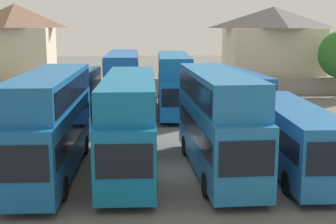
{
  "coord_description": "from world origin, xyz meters",
  "views": [
    {
      "loc": [
        -1.83,
        -22.78,
        7.44
      ],
      "look_at": [
        0.0,
        3.0,
        2.55
      ],
      "focal_mm": 50.02,
      "sensor_mm": 36.0,
      "label": 1
    }
  ],
  "objects_px": {
    "bus_6": "(123,80)",
    "bus_7": "(174,81)",
    "bus_5": "(76,90)",
    "bus_2": "(130,118)",
    "house_terrace_centre": "(272,47)",
    "bus_4": "(293,135)",
    "house_terrace_left": "(17,46)",
    "bus_1": "(51,118)",
    "bus_3": "(218,116)",
    "bus_8": "(237,89)"
  },
  "relations": [
    {
      "from": "bus_1",
      "to": "house_terrace_left",
      "type": "xyz_separation_m",
      "value": [
        -9.09,
        31.3,
        2.07
      ]
    },
    {
      "from": "bus_2",
      "to": "bus_7",
      "type": "distance_m",
      "value": 15.77
    },
    {
      "from": "house_terrace_centre",
      "to": "bus_6",
      "type": "bearing_deg",
      "value": -138.28
    },
    {
      "from": "bus_7",
      "to": "house_terrace_left",
      "type": "height_order",
      "value": "house_terrace_left"
    },
    {
      "from": "bus_3",
      "to": "bus_8",
      "type": "distance_m",
      "value": 16.75
    },
    {
      "from": "bus_2",
      "to": "bus_6",
      "type": "height_order",
      "value": "bus_6"
    },
    {
      "from": "bus_2",
      "to": "house_terrace_centre",
      "type": "distance_m",
      "value": 34.83
    },
    {
      "from": "bus_6",
      "to": "bus_7",
      "type": "height_order",
      "value": "bus_6"
    },
    {
      "from": "bus_1",
      "to": "house_terrace_left",
      "type": "bearing_deg",
      "value": -162.28
    },
    {
      "from": "house_terrace_left",
      "to": "bus_4",
      "type": "bearing_deg",
      "value": -56.33
    },
    {
      "from": "house_terrace_left",
      "to": "bus_6",
      "type": "bearing_deg",
      "value": -51.44
    },
    {
      "from": "bus_3",
      "to": "bus_5",
      "type": "xyz_separation_m",
      "value": [
        -9.0,
        15.96,
        -0.85
      ]
    },
    {
      "from": "bus_8",
      "to": "house_terrace_left",
      "type": "height_order",
      "value": "house_terrace_left"
    },
    {
      "from": "bus_7",
      "to": "house_terrace_left",
      "type": "relative_size",
      "value": 1.15
    },
    {
      "from": "bus_2",
      "to": "bus_5",
      "type": "relative_size",
      "value": 1.07
    },
    {
      "from": "bus_5",
      "to": "bus_8",
      "type": "bearing_deg",
      "value": 95.37
    },
    {
      "from": "bus_1",
      "to": "bus_6",
      "type": "height_order",
      "value": "bus_1"
    },
    {
      "from": "bus_1",
      "to": "bus_3",
      "type": "relative_size",
      "value": 1.06
    },
    {
      "from": "bus_3",
      "to": "bus_4",
      "type": "relative_size",
      "value": 1.02
    },
    {
      "from": "bus_6",
      "to": "bus_7",
      "type": "xyz_separation_m",
      "value": [
        4.2,
        -0.21,
        -0.07
      ]
    },
    {
      "from": "bus_8",
      "to": "house_terrace_centre",
      "type": "height_order",
      "value": "house_terrace_centre"
    },
    {
      "from": "bus_3",
      "to": "house_terrace_left",
      "type": "distance_m",
      "value": 36.06
    },
    {
      "from": "house_terrace_left",
      "to": "house_terrace_centre",
      "type": "height_order",
      "value": "house_terrace_left"
    },
    {
      "from": "bus_7",
      "to": "house_terrace_centre",
      "type": "height_order",
      "value": "house_terrace_centre"
    },
    {
      "from": "bus_5",
      "to": "house_terrace_left",
      "type": "distance_m",
      "value": 17.91
    },
    {
      "from": "bus_2",
      "to": "bus_8",
      "type": "bearing_deg",
      "value": 151.64
    },
    {
      "from": "bus_2",
      "to": "house_terrace_left",
      "type": "xyz_separation_m",
      "value": [
        -12.98,
        31.0,
        2.19
      ]
    },
    {
      "from": "bus_8",
      "to": "bus_4",
      "type": "bearing_deg",
      "value": -7.1
    },
    {
      "from": "bus_2",
      "to": "bus_3",
      "type": "distance_m",
      "value": 4.43
    },
    {
      "from": "bus_2",
      "to": "bus_5",
      "type": "height_order",
      "value": "bus_2"
    },
    {
      "from": "bus_8",
      "to": "house_terrace_left",
      "type": "bearing_deg",
      "value": -129.57
    },
    {
      "from": "bus_3",
      "to": "house_terrace_centre",
      "type": "bearing_deg",
      "value": 157.45
    },
    {
      "from": "bus_2",
      "to": "bus_7",
      "type": "bearing_deg",
      "value": 168.71
    },
    {
      "from": "bus_4",
      "to": "bus_6",
      "type": "relative_size",
      "value": 0.93
    },
    {
      "from": "bus_7",
      "to": "bus_8",
      "type": "relative_size",
      "value": 0.93
    },
    {
      "from": "bus_2",
      "to": "house_terrace_left",
      "type": "height_order",
      "value": "house_terrace_left"
    },
    {
      "from": "bus_2",
      "to": "bus_7",
      "type": "relative_size",
      "value": 1.06
    },
    {
      "from": "bus_2",
      "to": "bus_7",
      "type": "xyz_separation_m",
      "value": [
        3.51,
        15.37,
        0.05
      ]
    },
    {
      "from": "bus_4",
      "to": "bus_5",
      "type": "relative_size",
      "value": 0.99
    },
    {
      "from": "bus_1",
      "to": "bus_6",
      "type": "distance_m",
      "value": 16.2
    },
    {
      "from": "house_terrace_centre",
      "to": "bus_1",
      "type": "bearing_deg",
      "value": -123.05
    },
    {
      "from": "bus_5",
      "to": "bus_6",
      "type": "height_order",
      "value": "bus_6"
    },
    {
      "from": "bus_5",
      "to": "bus_7",
      "type": "distance_m",
      "value": 8.15
    },
    {
      "from": "bus_4",
      "to": "bus_8",
      "type": "bearing_deg",
      "value": 178.96
    },
    {
      "from": "bus_5",
      "to": "bus_8",
      "type": "distance_m",
      "value": 13.56
    },
    {
      "from": "bus_5",
      "to": "house_terrace_left",
      "type": "height_order",
      "value": "house_terrace_left"
    },
    {
      "from": "bus_5",
      "to": "bus_4",
      "type": "bearing_deg",
      "value": 43.12
    },
    {
      "from": "bus_3",
      "to": "bus_7",
      "type": "bearing_deg",
      "value": -178.52
    },
    {
      "from": "bus_2",
      "to": "house_terrace_centre",
      "type": "xyz_separation_m",
      "value": [
        16.3,
        30.72,
        2.05
      ]
    },
    {
      "from": "bus_4",
      "to": "bus_7",
      "type": "distance_m",
      "value": 16.85
    }
  ]
}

